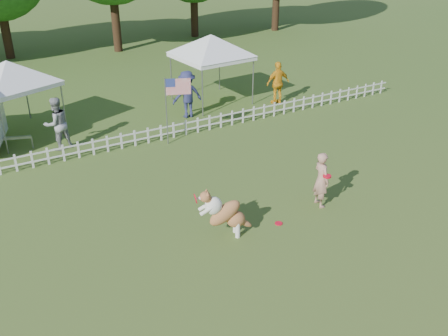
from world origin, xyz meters
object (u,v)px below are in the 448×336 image
Objects in this scene: flag_pole at (166,112)px; spectator_a at (57,124)px; handler at (321,180)px; canopy_tent_left at (14,99)px; spectator_b at (187,94)px; frisbee_on_turf at (279,223)px; canopy_tent_right at (211,70)px; dog at (226,213)px; spectator_c at (278,83)px.

spectator_a is (-3.46, 1.50, -0.29)m from flag_pole.
spectator_a is at bearing 42.54° from handler.
handler is 0.86× the size of spectator_a.
canopy_tent_left is at bearing -78.62° from spectator_a.
handler is 8.16m from spectator_b.
frisbee_on_turf is 10.17m from canopy_tent_right.
spectator_b is (5.29, 0.60, 0.02)m from spectator_a.
dog is 7.93m from spectator_a.
handler is 11.56m from canopy_tent_left.
dog is 10.47m from canopy_tent_right.
handler is at bearing 93.82° from spectator_b.
canopy_tent_right reaches higher than handler.
dog is 0.47× the size of canopy_tent_right.
frisbee_on_turf is 0.11× the size of spectator_a.
spectator_a is at bearing 9.59° from spectator_b.
canopy_tent_right is 1.18× the size of flag_pole.
canopy_tent_left is 8.02m from canopy_tent_right.
flag_pole reaches higher than dog.
spectator_c is at bearing -32.64° from canopy_tent_left.
spectator_b is at bearing -1.57° from spectator_c.
canopy_tent_right is 4.83m from flag_pole.
frisbee_on_turf is 8.73m from spectator_a.
spectator_b reaches higher than spectator_c.
frisbee_on_turf is 6.42m from flag_pole.
spectator_a is 1.01× the size of spectator_c.
spectator_b is 4.13m from spectator_c.
dog is 0.73× the size of spectator_a.
dog is 10.47m from spectator_c.
canopy_tent_left is at bearing 173.05° from canopy_tent_right.
spectator_a is (-5.38, 7.56, 0.13)m from handler.
handler is at bearing 17.38° from dog.
handler is 0.87× the size of spectator_c.
flag_pole is at bearing 24.71° from handler.
flag_pole reaches higher than handler.
spectator_b is at bearing 69.24° from flag_pole.
canopy_tent_right is 1.56× the size of spectator_c.
dog is 6.57× the size of frisbee_on_turf.
spectator_a reaches higher than spectator_c.
spectator_a is 0.98× the size of spectator_b.
dog reaches higher than frisbee_on_turf.
dog is at bearing 97.43° from handler.
canopy_tent_right reaches higher than dog.
canopy_tent_right reaches higher than spectator_b.
dog is (-3.06, -0.02, -0.12)m from handler.
flag_pole is at bearing -142.34° from canopy_tent_right.
flag_pole is 2.80m from spectator_b.
spectator_a is at bearing 5.65° from spectator_c.
canopy_tent_left is at bearing 116.04° from frisbee_on_turf.
canopy_tent_left is 1.48× the size of spectator_c.
handler is at bearing -78.60° from canopy_tent_left.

